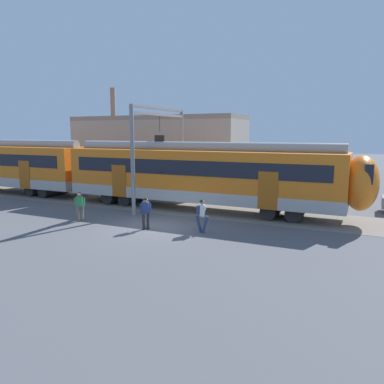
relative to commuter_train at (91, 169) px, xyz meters
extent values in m
plane|color=#515156|center=(8.33, -5.10, -2.25)|extent=(160.00, 160.00, 0.00)
cube|color=slate|center=(-2.48, 0.00, -2.25)|extent=(80.00, 4.40, 0.01)
cube|color=#B2ADA8|center=(8.52, 0.00, -1.20)|extent=(18.00, 3.06, 0.70)
cube|color=orange|center=(8.52, 0.00, 0.35)|extent=(18.00, 3.00, 2.40)
cube|color=black|center=(8.52, -1.51, 0.55)|extent=(16.56, 0.03, 0.90)
cube|color=#AC5413|center=(13.47, -1.52, -0.50)|extent=(1.10, 0.04, 2.10)
cube|color=#AC5413|center=(3.57, -1.52, -0.50)|extent=(1.10, 0.04, 2.10)
cylinder|color=gray|center=(8.52, 0.00, 1.73)|extent=(17.64, 0.70, 0.70)
cube|color=black|center=(5.82, 0.00, 2.28)|extent=(0.70, 0.12, 0.40)
cylinder|color=black|center=(14.80, 0.00, -1.80)|extent=(0.90, 2.40, 0.90)
cylinder|color=black|center=(13.40, 0.00, -1.80)|extent=(0.90, 2.40, 0.90)
cylinder|color=black|center=(3.64, 0.00, -1.80)|extent=(0.90, 2.40, 0.90)
cylinder|color=black|center=(2.24, 0.00, -1.80)|extent=(0.90, 2.40, 0.90)
ellipsoid|color=orange|center=(18.07, 0.00, 0.00)|extent=(1.80, 2.85, 2.95)
cube|color=black|center=(18.42, 0.00, 0.60)|extent=(0.40, 2.40, 1.00)
cube|color=#AC5413|center=(-5.13, -1.52, -0.50)|extent=(1.10, 0.04, 2.10)
cylinder|color=black|center=(-3.80, 0.00, -1.80)|extent=(0.90, 2.40, 0.90)
cylinder|color=black|center=(-5.20, 0.00, -1.80)|extent=(0.90, 2.40, 0.90)
cylinder|color=#6B6051|center=(4.00, -5.94, -1.82)|extent=(0.30, 0.38, 0.87)
cylinder|color=#6B6051|center=(4.03, -5.61, -1.82)|extent=(0.30, 0.38, 0.87)
cube|color=#2D7F47|center=(4.01, -5.78, -1.11)|extent=(0.43, 0.38, 0.56)
cylinder|color=#2D7F47|center=(4.17, -5.60, -1.16)|extent=(0.19, 0.26, 0.52)
cylinder|color=#2D7F47|center=(3.86, -5.95, -1.16)|extent=(0.19, 0.26, 0.52)
sphere|color=tan|center=(4.02, -5.79, -0.72)|extent=(0.22, 0.22, 0.22)
sphere|color=black|center=(4.01, -5.78, -0.69)|extent=(0.20, 0.20, 0.20)
cube|color=maroon|center=(3.93, -5.62, -1.09)|extent=(0.32, 0.27, 0.40)
cylinder|color=#28282D|center=(8.29, -5.55, -1.82)|extent=(0.27, 0.38, 0.87)
cylinder|color=#28282D|center=(8.22, -5.87, -1.82)|extent=(0.27, 0.38, 0.87)
cube|color=navy|center=(8.25, -5.71, -1.11)|extent=(0.42, 0.36, 0.56)
cylinder|color=navy|center=(8.08, -5.87, -1.16)|extent=(0.18, 0.26, 0.52)
cylinder|color=navy|center=(8.43, -5.55, -1.16)|extent=(0.18, 0.26, 0.52)
sphere|color=beige|center=(8.25, -5.69, -0.72)|extent=(0.22, 0.22, 0.22)
sphere|color=black|center=(8.25, -5.71, -0.69)|extent=(0.20, 0.20, 0.20)
cylinder|color=navy|center=(11.26, -5.07, -1.82)|extent=(0.38, 0.32, 0.87)
cylinder|color=navy|center=(10.93, -5.07, -1.82)|extent=(0.38, 0.32, 0.87)
cube|color=silver|center=(11.10, -5.07, -1.11)|extent=(0.40, 0.43, 0.56)
cylinder|color=silver|center=(10.91, -4.93, -1.16)|extent=(0.26, 0.21, 0.52)
cylinder|color=silver|center=(11.28, -5.22, -1.16)|extent=(0.26, 0.21, 0.52)
sphere|color=#9E7051|center=(11.11, -5.06, -0.72)|extent=(0.22, 0.22, 0.22)
sphere|color=black|center=(11.10, -5.07, -0.69)|extent=(0.20, 0.20, 0.20)
cube|color=navy|center=(10.95, -5.17, -1.09)|extent=(0.29, 0.32, 0.40)
cylinder|color=gray|center=(5.82, -3.20, 1.00)|extent=(0.24, 0.24, 6.50)
cylinder|color=gray|center=(5.82, 3.20, 1.00)|extent=(0.24, 0.24, 6.50)
cube|color=gray|center=(5.82, 0.00, 4.20)|extent=(0.20, 6.40, 0.16)
cube|color=gray|center=(5.82, 0.00, 3.80)|extent=(0.20, 6.40, 0.16)
cylinder|color=black|center=(5.82, 0.00, 3.20)|extent=(0.03, 0.03, 1.00)
cube|color=gray|center=(0.30, 9.01, 0.75)|extent=(16.32, 5.00, 6.00)
cube|color=gray|center=(0.30, 9.01, 3.95)|extent=(16.32, 5.00, 0.40)
cylinder|color=#8C6656|center=(-4.60, 9.01, 5.35)|extent=(0.50, 0.50, 3.20)
camera|label=1|loc=(18.32, -21.53, 2.64)|focal=35.00mm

